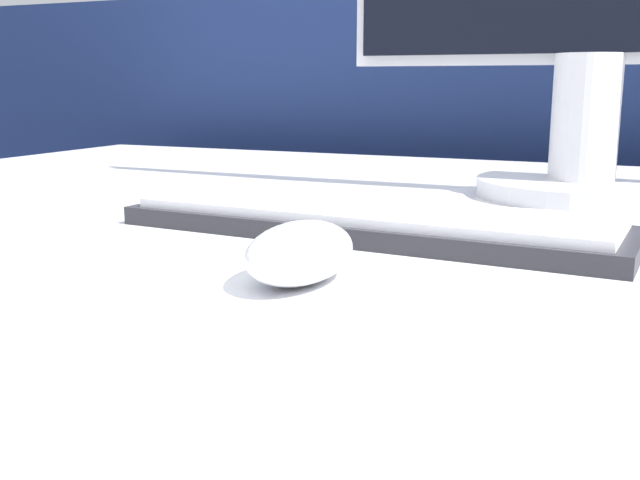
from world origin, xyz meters
name	(u,v)px	position (x,y,z in m)	size (l,w,h in m)	color
partition_panel	(480,269)	(0.00, 0.73, 0.52)	(5.00, 0.03, 1.03)	navy
computer_mouse_near	(300,252)	(0.08, -0.21, 0.75)	(0.07, 0.11, 0.04)	white
keyboard	(368,221)	(0.06, -0.05, 0.75)	(0.44, 0.15, 0.02)	#28282D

